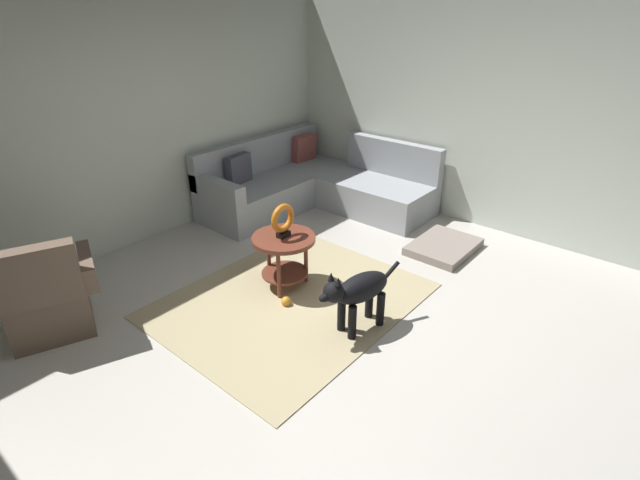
# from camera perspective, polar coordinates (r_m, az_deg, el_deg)

# --- Properties ---
(ground_plane) EXTENTS (6.00, 6.00, 0.10)m
(ground_plane) POSITION_cam_1_polar(r_m,az_deg,el_deg) (4.04, 2.45, -12.38)
(ground_plane) COLOR beige
(wall_back) EXTENTS (6.00, 0.12, 2.70)m
(wall_back) POSITION_cam_1_polar(r_m,az_deg,el_deg) (5.55, -22.57, 12.90)
(wall_back) COLOR silver
(wall_back) RESTS_ON ground_plane
(wall_right) EXTENTS (0.12, 6.00, 2.70)m
(wall_right) POSITION_cam_1_polar(r_m,az_deg,el_deg) (5.87, 21.24, 13.78)
(wall_right) COLOR silver
(wall_right) RESTS_ON ground_plane
(area_rug) EXTENTS (2.30, 1.90, 0.01)m
(area_rug) POSITION_cam_1_polar(r_m,az_deg,el_deg) (4.46, -3.50, -7.22)
(area_rug) COLOR tan
(area_rug) RESTS_ON ground_plane
(sectional_couch) EXTENTS (2.20, 2.25, 0.88)m
(sectional_couch) POSITION_cam_1_polar(r_m,az_deg,el_deg) (6.34, -0.87, 6.43)
(sectional_couch) COLOR #9EA3A8
(sectional_couch) RESTS_ON ground_plane
(armchair) EXTENTS (0.96, 0.85, 0.88)m
(armchair) POSITION_cam_1_polar(r_m,az_deg,el_deg) (4.50, -30.04, -6.15)
(armchair) COLOR brown
(armchair) RESTS_ON ground_plane
(side_table) EXTENTS (0.60, 0.60, 0.54)m
(side_table) POSITION_cam_1_polar(r_m,az_deg,el_deg) (4.47, -4.36, -1.00)
(side_table) COLOR brown
(side_table) RESTS_ON ground_plane
(torus_sculpture) EXTENTS (0.28, 0.08, 0.33)m
(torus_sculpture) POSITION_cam_1_polar(r_m,az_deg,el_deg) (4.34, -4.49, 2.43)
(torus_sculpture) COLOR black
(torus_sculpture) RESTS_ON side_table
(dog_bed_mat) EXTENTS (0.80, 0.60, 0.09)m
(dog_bed_mat) POSITION_cam_1_polar(r_m,az_deg,el_deg) (5.47, 14.66, -0.78)
(dog_bed_mat) COLOR gray
(dog_bed_mat) RESTS_ON ground_plane
(dog) EXTENTS (0.84, 0.33, 0.63)m
(dog) POSITION_cam_1_polar(r_m,az_deg,el_deg) (3.90, 4.61, -6.24)
(dog) COLOR black
(dog) RESTS_ON ground_plane
(dog_toy_ball) EXTENTS (0.09, 0.09, 0.09)m
(dog_toy_ball) POSITION_cam_1_polar(r_m,az_deg,el_deg) (4.38, -4.12, -7.38)
(dog_toy_ball) COLOR orange
(dog_toy_ball) RESTS_ON ground_plane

